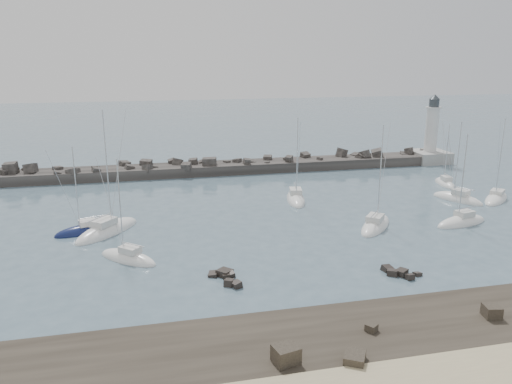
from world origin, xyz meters
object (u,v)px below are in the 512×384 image
sailboat_3 (107,231)px  sailboat_5 (296,199)px  sailboat_8 (458,199)px  sailboat_10 (445,184)px  sailboat_4 (128,259)px  sailboat_6 (375,226)px  sailboat_9 (496,199)px  sailboat_7 (461,223)px  sailboat_2 (86,232)px  lighthouse (430,147)px

sailboat_3 → sailboat_5: sailboat_3 is taller
sailboat_8 → sailboat_10: sailboat_8 is taller
sailboat_4 → sailboat_10: 56.57m
sailboat_6 → sailboat_8: 19.75m
sailboat_8 → sailboat_10: 9.73m
sailboat_8 → sailboat_9: (5.89, -1.08, -0.03)m
sailboat_7 → sailboat_10: size_ratio=1.17×
sailboat_8 → sailboat_4: bearing=-165.6°
sailboat_2 → sailboat_8: (54.02, 2.44, 0.01)m
sailboat_5 → sailboat_10: bearing=7.2°
sailboat_2 → sailboat_4: sailboat_4 is taller
lighthouse → sailboat_9: (-5.44, -27.74, -2.96)m
sailboat_4 → sailboat_10: (52.33, 21.50, -0.00)m
lighthouse → sailboat_2: 71.60m
sailboat_5 → sailboat_3: bearing=-162.6°
sailboat_6 → sailboat_3: bearing=170.6°
sailboat_5 → lighthouse: bearing=30.8°
sailboat_9 → sailboat_10: sailboat_9 is taller
sailboat_4 → sailboat_7: bearing=3.5°
sailboat_2 → sailboat_4: 11.41m
lighthouse → sailboat_4: lighthouse is taller
sailboat_10 → sailboat_4: bearing=-157.7°
sailboat_5 → sailboat_7: size_ratio=1.06×
sailboat_2 → sailboat_3: bearing=-12.9°
sailboat_6 → sailboat_4: bearing=-172.8°
sailboat_3 → sailboat_8: sailboat_3 is taller
sailboat_2 → sailboat_6: sailboat_6 is taller
sailboat_7 → sailboat_9: sailboat_9 is taller
sailboat_6 → sailboat_8: bearing=25.8°
sailboat_4 → sailboat_9: 55.71m
sailboat_7 → sailboat_8: sailboat_7 is taller
sailboat_5 → sailboat_7: sailboat_5 is taller
sailboat_10 → lighthouse: bearing=66.6°
sailboat_7 → sailboat_3: bearing=171.4°
sailboat_4 → sailboat_7: (42.49, 2.58, 0.01)m
sailboat_5 → sailboat_9: bearing=-12.3°
sailboat_6 → sailboat_2: bearing=170.3°
sailboat_10 → sailboat_8: bearing=-112.3°
sailboat_5 → sailboat_8: (24.13, -5.48, 0.00)m
sailboat_7 → sailboat_9: size_ratio=0.97×
sailboat_5 → sailboat_10: size_ratio=1.24×
lighthouse → sailboat_9: lighthouse is taller
lighthouse → sailboat_7: (-17.49, -36.58, -2.94)m
sailboat_2 → sailboat_7: bearing=-8.9°
sailboat_9 → sailboat_10: (-2.20, 10.09, 0.02)m
sailboat_3 → sailboat_8: size_ratio=1.26×
sailboat_7 → sailboat_9: bearing=36.3°
lighthouse → sailboat_4: 71.69m
sailboat_2 → sailboat_9: bearing=1.3°
lighthouse → sailboat_9: size_ratio=1.09×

